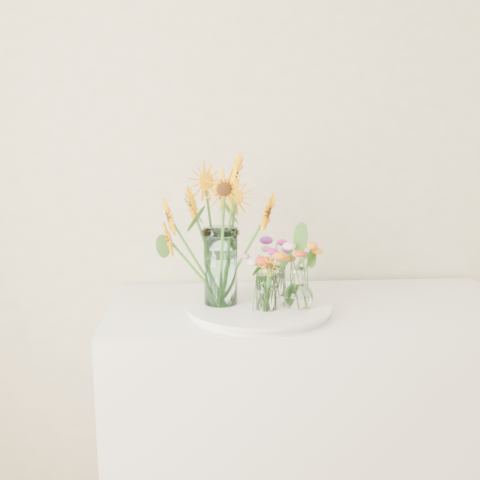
{
  "coord_description": "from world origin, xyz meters",
  "views": [
    {
      "loc": [
        -0.59,
        -0.03,
        1.53
      ],
      "look_at": [
        -0.46,
        1.85,
        1.15
      ],
      "focal_mm": 45.0,
      "sensor_mm": 36.0,
      "label": 1
    }
  ],
  "objects": [
    {
      "name": "tray",
      "position": [
        -0.39,
        1.86,
        0.91
      ],
      "size": [
        0.46,
        0.46,
        0.02
      ],
      "primitive_type": "cylinder",
      "color": "white",
      "rests_on": "counter"
    },
    {
      "name": "small_vase_c",
      "position": [
        -0.32,
        1.96,
        0.98
      ],
      "size": [
        0.08,
        0.08,
        0.11
      ],
      "primitive_type": "cylinder",
      "rotation": [
        0.0,
        0.0,
        -0.37
      ],
      "color": "white",
      "rests_on": "tray"
    },
    {
      "name": "mason_jar",
      "position": [
        -0.52,
        1.88,
        1.05
      ],
      "size": [
        0.13,
        0.13,
        0.26
      ],
      "primitive_type": "cylinder",
      "rotation": [
        0.0,
        0.0,
        0.15
      ],
      "color": "#BBF7F4",
      "rests_on": "tray"
    },
    {
      "name": "counter",
      "position": [
        -0.2,
        1.93,
        0.45
      ],
      "size": [
        1.4,
        0.6,
        0.9
      ],
      "primitive_type": "cube",
      "color": "white",
      "rests_on": "ground_plane"
    },
    {
      "name": "wildflower_posy_b",
      "position": [
        -0.27,
        1.82,
        1.04
      ],
      "size": [
        0.19,
        0.19,
        0.23
      ],
      "primitive_type": null,
      "color": "orange",
      "rests_on": "tray"
    },
    {
      "name": "wildflower_posy_c",
      "position": [
        -0.32,
        1.96,
        1.02
      ],
      "size": [
        0.17,
        0.17,
        0.2
      ],
      "primitive_type": null,
      "color": "orange",
      "rests_on": "tray"
    },
    {
      "name": "small_vase_a",
      "position": [
        -0.37,
        1.8,
        0.98
      ],
      "size": [
        0.08,
        0.08,
        0.11
      ],
      "primitive_type": "cylinder",
      "rotation": [
        0.0,
        0.0,
        -0.25
      ],
      "color": "white",
      "rests_on": "tray"
    },
    {
      "name": "small_vase_b",
      "position": [
        -0.27,
        1.82,
        0.99
      ],
      "size": [
        0.1,
        0.1,
        0.14
      ],
      "primitive_type": null,
      "rotation": [
        0.0,
        0.0,
        -0.04
      ],
      "color": "white",
      "rests_on": "tray"
    },
    {
      "name": "sunflower_bouquet",
      "position": [
        -0.52,
        1.88,
        1.17
      ],
      "size": [
        0.81,
        0.81,
        0.49
      ],
      "primitive_type": null,
      "rotation": [
        0.0,
        0.0,
        0.15
      ],
      "color": "#FFA505",
      "rests_on": "tray"
    },
    {
      "name": "wildflower_posy_a",
      "position": [
        -0.37,
        1.8,
        1.03
      ],
      "size": [
        0.19,
        0.19,
        0.2
      ],
      "primitive_type": null,
      "color": "orange",
      "rests_on": "tray"
    }
  ]
}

